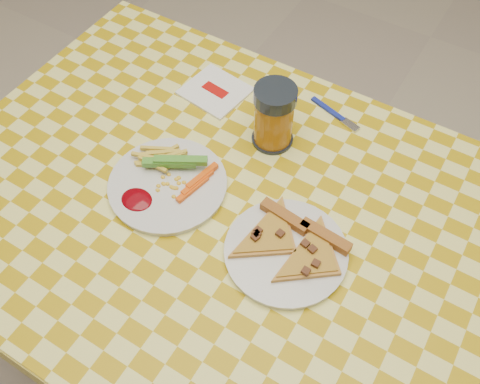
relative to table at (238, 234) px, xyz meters
name	(u,v)px	position (x,y,z in m)	size (l,w,h in m)	color
ground	(239,347)	(0.00, 0.00, -0.68)	(8.00, 8.00, 0.00)	beige
table	(238,234)	(0.00, 0.00, 0.00)	(1.28, 0.88, 0.76)	silver
plate_left	(168,185)	(-0.16, -0.02, 0.08)	(0.24, 0.24, 0.01)	silver
plate_right	(286,252)	(0.12, -0.03, 0.08)	(0.23, 0.23, 0.01)	silver
fries_veggies	(168,173)	(-0.17, 0.00, 0.10)	(0.20, 0.18, 0.04)	gold
pizza_slices	(292,243)	(0.13, -0.01, 0.09)	(0.23, 0.21, 0.02)	#C3743C
drink_glass	(274,117)	(-0.04, 0.21, 0.15)	(0.09, 0.09, 0.15)	black
napkin	(215,91)	(-0.23, 0.27, 0.08)	(0.16, 0.15, 0.01)	white
fork	(335,114)	(0.05, 0.35, 0.08)	(0.14, 0.05, 0.01)	#152295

